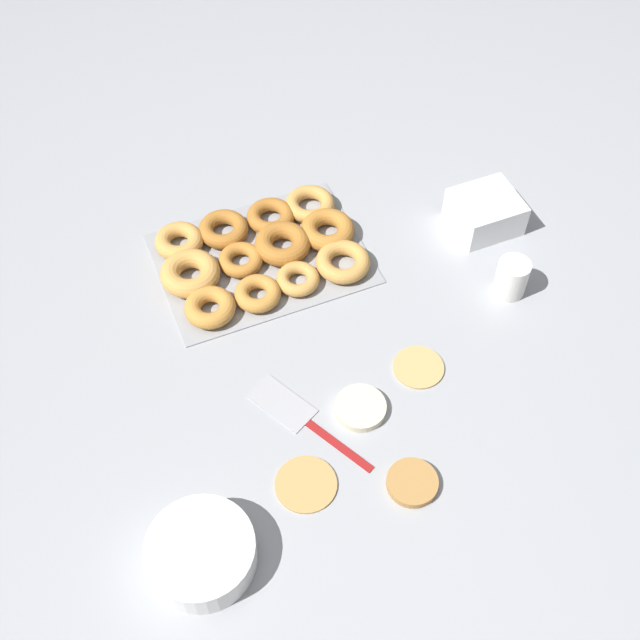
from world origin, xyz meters
TOP-DOWN VIEW (x-y plane):
  - ground_plane at (0.00, 0.00)m, footprint 3.00×3.00m
  - pancake_0 at (-0.10, 0.05)m, footprint 0.09×0.09m
  - pancake_1 at (0.04, 0.09)m, footprint 0.09×0.09m
  - pancake_2 at (0.18, 0.19)m, footprint 0.10×0.10m
  - pancake_3 at (0.02, 0.25)m, footprint 0.09×0.09m
  - donut_tray at (0.08, -0.31)m, footprint 0.41×0.31m
  - batter_bowl at (0.37, 0.24)m, footprint 0.17×0.17m
  - container_stack at (-0.39, -0.22)m, footprint 0.13×0.12m
  - paper_cup at (-0.34, -0.05)m, footprint 0.06×0.06m
  - spatula at (0.15, 0.05)m, footprint 0.15×0.25m

SIDE VIEW (x-z plane):
  - ground_plane at x=0.00m, z-range 0.00..0.00m
  - spatula at x=0.15m, z-range 0.00..0.01m
  - pancake_2 at x=0.18m, z-range 0.00..0.01m
  - pancake_0 at x=-0.10m, z-range 0.00..0.01m
  - pancake_3 at x=0.02m, z-range 0.00..0.01m
  - pancake_1 at x=0.04m, z-range 0.00..0.02m
  - donut_tray at x=0.08m, z-range 0.00..0.04m
  - batter_bowl at x=0.37m, z-range 0.00..0.06m
  - container_stack at x=-0.39m, z-range 0.00..0.07m
  - paper_cup at x=-0.34m, z-range 0.00..0.08m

